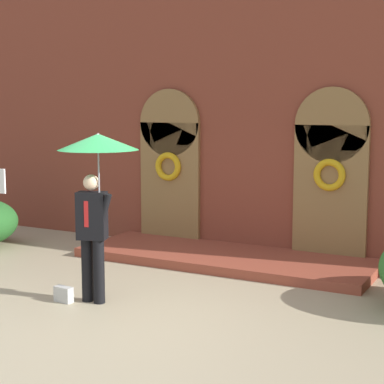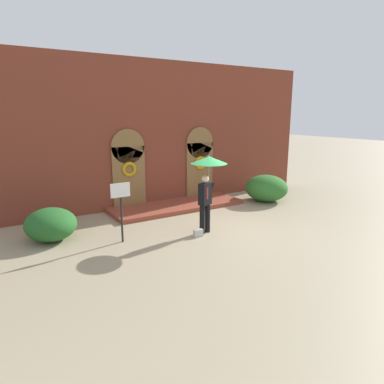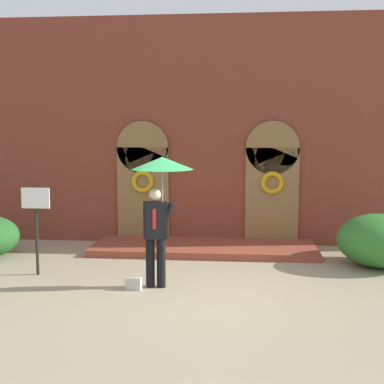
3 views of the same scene
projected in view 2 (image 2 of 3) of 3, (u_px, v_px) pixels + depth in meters
name	position (u px, v px, depth m)	size (l,w,h in m)	color
ground_plane	(224.00, 230.00, 10.85)	(80.00, 80.00, 0.00)	tan
building_facade	(163.00, 137.00, 13.68)	(14.00, 2.30, 5.60)	brown
person_with_umbrella	(208.00, 171.00, 10.23)	(1.10, 1.10, 2.36)	black
handbag	(198.00, 233.00, 10.23)	(0.28, 0.12, 0.22)	#B7B7B2
sign_post	(121.00, 203.00, 9.59)	(0.56, 0.06, 1.72)	black
shrub_left	(51.00, 224.00, 9.91)	(1.45, 1.61, 0.93)	#235B23
shrub_right	(266.00, 188.00, 14.33)	(1.73, 1.78, 1.09)	#2D6B28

